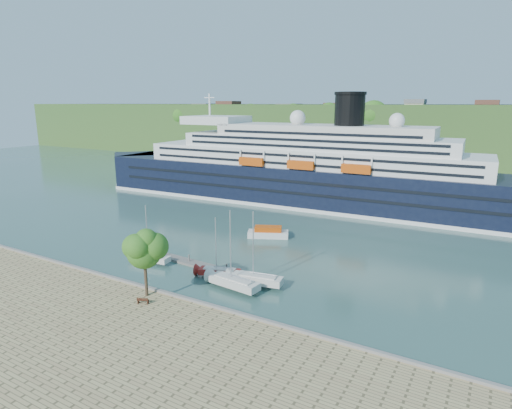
% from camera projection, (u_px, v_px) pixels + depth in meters
% --- Properties ---
extents(ground, '(400.00, 400.00, 0.00)m').
position_uv_depth(ground, '(132.00, 290.00, 57.81)').
color(ground, '#2E524A').
rests_on(ground, ground).
extents(far_hillside, '(400.00, 50.00, 24.00)m').
position_uv_depth(far_hillside, '(390.00, 134.00, 177.29)').
color(far_hillside, '#2B5522').
rests_on(far_hillside, ground).
extents(quay_coping, '(220.00, 0.50, 0.30)m').
position_uv_depth(quay_coping, '(130.00, 283.00, 57.37)').
color(quay_coping, slate).
rests_on(quay_coping, promenade).
extents(cruise_ship, '(121.76, 22.72, 27.20)m').
position_uv_depth(cruise_ship, '(297.00, 149.00, 105.72)').
color(cruise_ship, black).
rests_on(cruise_ship, ground).
extents(park_bench, '(1.57, 1.12, 0.93)m').
position_uv_depth(park_bench, '(143.00, 300.00, 51.62)').
color(park_bench, '#4C2415').
rests_on(park_bench, promenade).
extents(promenade_tree, '(5.76, 5.76, 9.54)m').
position_uv_depth(promenade_tree, '(145.00, 260.00, 52.81)').
color(promenade_tree, '#265C18').
rests_on(promenade_tree, promenade).
extents(floating_pontoon, '(16.71, 2.99, 0.37)m').
position_uv_depth(floating_pontoon, '(181.00, 260.00, 68.32)').
color(floating_pontoon, slate).
rests_on(floating_pontoon, ground).
extents(sailboat_white_near, '(7.11, 2.74, 8.96)m').
position_uv_depth(sailboat_white_near, '(150.00, 236.00, 66.41)').
color(sailboat_white_near, silver).
rests_on(sailboat_white_near, ground).
extents(sailboat_red, '(6.88, 3.68, 8.57)m').
position_uv_depth(sailboat_red, '(219.00, 250.00, 60.94)').
color(sailboat_red, maroon).
rests_on(sailboat_red, ground).
extents(sailboat_white_far, '(8.11, 3.50, 10.15)m').
position_uv_depth(sailboat_white_far, '(257.00, 251.00, 57.81)').
color(sailboat_white_far, silver).
rests_on(sailboat_white_far, ground).
extents(tender_launch, '(8.03, 5.57, 2.11)m').
position_uv_depth(tender_launch, '(268.00, 232.00, 80.26)').
color(tender_launch, '#C8480B').
rests_on(tender_launch, ground).
extents(sailboat_extra, '(8.37, 3.15, 10.55)m').
position_uv_depth(sailboat_extra, '(234.00, 253.00, 56.59)').
color(sailboat_extra, silver).
rests_on(sailboat_extra, ground).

